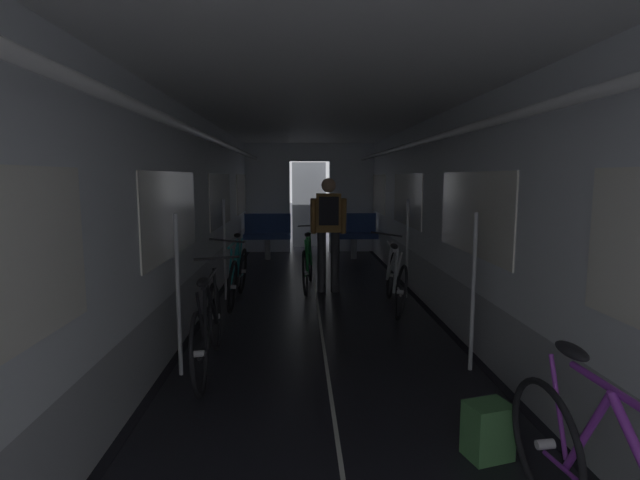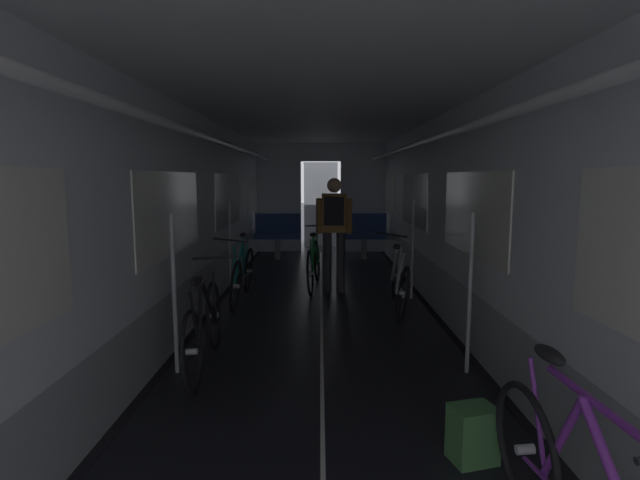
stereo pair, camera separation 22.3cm
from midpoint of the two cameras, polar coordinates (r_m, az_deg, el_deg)
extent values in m
cube|color=black|center=(5.62, -13.57, -10.34)|extent=(0.08, 11.50, 0.01)
cube|color=black|center=(5.68, 15.80, -10.21)|extent=(0.08, 11.50, 0.01)
cube|color=beige|center=(5.47, 1.20, -10.63)|extent=(0.03, 11.27, 0.00)
cube|color=#9EA0A5|center=(5.56, -14.68, -7.39)|extent=(0.12, 11.50, 0.60)
cube|color=silver|center=(5.38, -15.11, 5.32)|extent=(0.12, 11.50, 1.85)
cube|color=white|center=(4.82, -16.04, 2.99)|extent=(0.02, 1.90, 0.80)
cube|color=white|center=(7.62, -10.15, 4.69)|extent=(0.02, 1.90, 0.80)
cube|color=white|center=(10.47, -7.44, 5.46)|extent=(0.02, 1.90, 0.80)
cube|color=yellow|center=(5.29, -14.60, 3.41)|extent=(0.01, 0.20, 0.28)
cylinder|color=white|center=(5.32, -11.71, 11.60)|extent=(0.07, 11.04, 0.07)
cylinder|color=#B7BABF|center=(4.33, -15.56, -6.20)|extent=(0.04, 0.04, 1.40)
cylinder|color=#B7BABF|center=(6.82, -9.81, -1.10)|extent=(0.04, 0.04, 1.40)
cube|color=#9EA0A5|center=(5.63, 16.89, -7.29)|extent=(0.12, 11.50, 0.60)
cube|color=silver|center=(5.46, 17.38, 5.26)|extent=(0.12, 11.50, 1.85)
cube|color=white|center=(4.90, 18.59, 2.96)|extent=(0.02, 1.90, 0.80)
cube|color=white|center=(7.67, 11.70, 4.67)|extent=(0.02, 1.90, 0.80)
cube|color=white|center=(10.50, 8.48, 5.45)|extent=(0.02, 1.90, 0.80)
cube|color=yellow|center=(5.03, 18.10, 3.08)|extent=(0.01, 0.20, 0.28)
cylinder|color=white|center=(5.38, 14.09, 11.49)|extent=(0.07, 11.04, 0.07)
cylinder|color=#B7BABF|center=(4.40, 18.47, -6.08)|extent=(0.04, 0.04, 1.40)
cylinder|color=#B7BABF|center=(6.87, 11.58, -1.08)|extent=(0.04, 0.04, 1.40)
cube|color=silver|center=(11.05, -4.46, 4.95)|extent=(1.00, 0.12, 2.45)
cube|color=silver|center=(11.07, 5.43, 4.95)|extent=(1.00, 0.12, 2.45)
cube|color=silver|center=(11.03, 0.50, 10.30)|extent=(0.90, 0.12, 0.40)
cube|color=#4C4F54|center=(11.73, 0.45, 4.14)|extent=(0.81, 0.04, 2.05)
cube|color=silver|center=(5.27, 1.28, 16.29)|extent=(3.14, 11.62, 0.12)
cylinder|color=gray|center=(10.09, -4.56, -1.02)|extent=(0.12, 0.12, 0.44)
cube|color=#2D4784|center=(10.05, -4.58, 0.50)|extent=(0.96, 0.44, 0.10)
cube|color=#2D4784|center=(10.22, -4.51, 2.02)|extent=(0.96, 0.08, 0.40)
torus|color=gray|center=(10.27, -6.90, 3.14)|extent=(0.14, 0.14, 0.02)
cylinder|color=gray|center=(10.11, 5.66, -1.01)|extent=(0.12, 0.12, 0.44)
cube|color=#2D4784|center=(10.08, 5.68, 0.50)|extent=(0.96, 0.44, 0.10)
cube|color=#2D4784|center=(10.24, 5.59, 2.02)|extent=(0.96, 0.08, 0.40)
torus|color=gray|center=(10.22, 3.19, 3.16)|extent=(0.14, 0.14, 0.02)
torus|color=black|center=(4.00, -13.47, -12.72)|extent=(0.10, 0.67, 0.67)
cylinder|color=#B2B2B7|center=(4.00, -13.47, -12.72)|extent=(0.09, 0.05, 0.05)
torus|color=black|center=(4.96, -11.30, -8.69)|extent=(0.10, 0.67, 0.67)
cylinder|color=#B2B2B7|center=(4.96, -11.30, -8.69)|extent=(0.09, 0.05, 0.05)
cylinder|color=black|center=(4.60, -11.80, -7.15)|extent=(0.05, 0.54, 0.56)
cylinder|color=black|center=(4.21, -12.66, -8.54)|extent=(0.08, 0.34, 0.55)
cylinder|color=black|center=(4.39, -12.02, -4.31)|extent=(0.07, 0.82, 0.04)
cylinder|color=black|center=(3.99, -13.21, -9.11)|extent=(0.04, 0.17, 0.49)
cylinder|color=black|center=(4.22, -12.91, -11.96)|extent=(0.05, 0.45, 0.07)
cylinder|color=black|center=(4.87, -11.27, -6.05)|extent=(0.06, 0.09, 0.49)
cylinder|color=black|center=(4.43, -12.40, -11.28)|extent=(0.03, 0.17, 0.17)
ellipsoid|color=black|center=(3.96, -12.98, -4.72)|extent=(0.10, 0.24, 0.06)
cylinder|color=black|center=(4.82, -11.13, -2.04)|extent=(0.44, 0.04, 0.05)
torus|color=black|center=(5.87, 10.68, -6.16)|extent=(0.18, 0.68, 0.67)
cylinder|color=#B2B2B7|center=(5.87, 10.68, -6.16)|extent=(0.10, 0.06, 0.06)
torus|color=black|center=(6.86, 9.77, -4.17)|extent=(0.18, 0.68, 0.67)
cylinder|color=#B2B2B7|center=(6.86, 9.77, -4.17)|extent=(0.10, 0.06, 0.06)
cylinder|color=#ADAFB5|center=(6.51, 9.79, -2.84)|extent=(0.08, 0.55, 0.56)
cylinder|color=#ADAFB5|center=(6.11, 10.15, -3.53)|extent=(0.13, 0.34, 0.55)
cylinder|color=#ADAFB5|center=(6.32, 9.64, -0.75)|extent=(0.10, 0.82, 0.04)
cylinder|color=#ADAFB5|center=(5.89, 10.34, -3.73)|extent=(0.08, 0.17, 0.49)
cylinder|color=#ADAFB5|center=(6.10, 10.48, -5.87)|extent=(0.07, 0.45, 0.07)
cylinder|color=#ADAFB5|center=(6.79, 9.55, -2.23)|extent=(0.10, 0.08, 0.49)
cylinder|color=black|center=(6.32, 10.29, -5.60)|extent=(0.05, 0.17, 0.17)
ellipsoid|color=black|center=(5.88, 9.95, -0.77)|extent=(0.12, 0.25, 0.07)
cylinder|color=black|center=(6.76, 9.20, 0.64)|extent=(0.44, 0.06, 0.08)
torus|color=black|center=(7.19, -7.72, -3.58)|extent=(0.11, 0.67, 0.67)
cylinder|color=#B2B2B7|center=(7.19, -7.72, -3.58)|extent=(0.09, 0.05, 0.06)
torus|color=black|center=(6.20, -9.06, -5.38)|extent=(0.11, 0.67, 0.67)
cylinder|color=#B2B2B7|center=(6.20, -9.06, -5.38)|extent=(0.09, 0.05, 0.06)
cylinder|color=teal|center=(6.47, -8.82, -2.87)|extent=(0.10, 0.54, 0.56)
cylinder|color=teal|center=(6.87, -8.27, -2.26)|extent=(0.08, 0.34, 0.55)
cylinder|color=teal|center=(6.58, -8.86, -0.36)|extent=(0.05, 0.82, 0.04)
cylinder|color=teal|center=(7.08, -8.01, -1.77)|extent=(0.07, 0.16, 0.49)
cylinder|color=teal|center=(6.98, -7.96, -4.12)|extent=(0.03, 0.45, 0.07)
cylinder|color=teal|center=(6.19, -9.27, -3.13)|extent=(0.07, 0.09, 0.49)
cylinder|color=black|center=(6.76, -8.22, -4.68)|extent=(0.03, 0.17, 0.17)
ellipsoid|color=black|center=(7.00, -8.34, 0.60)|extent=(0.10, 0.24, 0.07)
cylinder|color=black|center=(6.12, -9.66, -0.02)|extent=(0.44, 0.03, 0.06)
torus|color=black|center=(2.89, 25.05, -21.45)|extent=(0.10, 0.67, 0.67)
cylinder|color=#B2B2B7|center=(2.89, 25.05, -21.45)|extent=(0.09, 0.05, 0.05)
cylinder|color=purple|center=(2.57, 28.79, -19.95)|extent=(0.05, 0.34, 0.55)
cylinder|color=purple|center=(2.28, 32.99, -16.53)|extent=(0.07, 0.82, 0.04)
cylinder|color=purple|center=(2.74, 26.30, -17.58)|extent=(0.06, 0.16, 0.49)
ellipsoid|color=black|center=(2.60, 27.56, -11.87)|extent=(0.10, 0.24, 0.06)
cylinder|color=#2D2D33|center=(7.17, 1.57, -2.61)|extent=(0.13, 0.13, 0.90)
cylinder|color=#2D2D33|center=(7.17, 3.17, -2.62)|extent=(0.13, 0.13, 0.90)
cube|color=olive|center=(7.08, 2.40, 3.22)|extent=(0.37, 0.23, 0.56)
cylinder|color=olive|center=(7.10, 0.62, 2.83)|extent=(0.10, 0.20, 0.53)
cylinder|color=olive|center=(7.11, 4.18, 2.82)|extent=(0.10, 0.20, 0.53)
sphere|color=tan|center=(7.06, 2.42, 6.46)|extent=(0.21, 0.21, 0.21)
cube|color=black|center=(6.90, 2.42, 3.45)|extent=(0.29, 0.17, 0.40)
torus|color=black|center=(6.93, -0.42, -3.93)|extent=(0.13, 0.67, 0.67)
cylinder|color=#B2B2B7|center=(6.93, -0.42, -3.93)|extent=(0.10, 0.06, 0.05)
torus|color=black|center=(7.93, 0.25, -2.48)|extent=(0.13, 0.67, 0.67)
cylinder|color=#B2B2B7|center=(7.93, 0.25, -2.48)|extent=(0.10, 0.06, 0.05)
cylinder|color=#1E8438|center=(7.58, 0.15, -1.26)|extent=(0.11, 0.54, 0.56)
cylinder|color=#1E8438|center=(7.18, -0.12, -1.75)|extent=(0.04, 0.35, 0.55)
cylinder|color=#1E8438|center=(7.39, 0.15, 0.59)|extent=(0.11, 0.82, 0.04)
cylinder|color=#1E8438|center=(6.95, -0.27, -1.86)|extent=(0.06, 0.16, 0.49)
cylinder|color=#1E8438|center=(7.15, -0.26, -3.75)|extent=(0.06, 0.45, 0.07)
cylinder|color=#1E8438|center=(7.86, 0.32, -0.78)|extent=(0.05, 0.09, 0.49)
cylinder|color=black|center=(7.38, -0.12, -3.59)|extent=(0.04, 0.17, 0.17)
ellipsoid|color=black|center=(6.96, -0.11, 0.66)|extent=(0.11, 0.25, 0.06)
cylinder|color=black|center=(7.83, 0.46, 1.72)|extent=(0.44, 0.06, 0.05)
cube|color=#3D703D|center=(3.29, 19.40, -20.76)|extent=(0.30, 0.26, 0.34)
camera|label=1|loc=(0.11, -88.86, 0.15)|focal=27.15mm
camera|label=2|loc=(0.11, 91.14, -0.15)|focal=27.15mm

